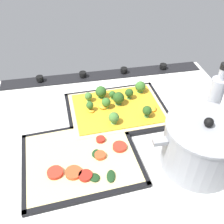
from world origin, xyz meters
TOP-DOWN VIEW (x-y plane):
  - ground_plane at (0.00, 0.00)cm, footprint 85.84×73.40cm
  - stove_control_panel at (-0.00, -33.20)cm, footprint 82.41×7.00cm
  - baking_tray_front at (-0.59, -9.13)cm, footprint 34.55×27.24cm
  - broccoli_pizza at (-0.74, -9.72)cm, footprint 32.05×24.74cm
  - baking_tray_back at (13.71, 10.10)cm, footprint 33.64×28.74cm
  - veggie_pizza_back at (13.44, 10.48)cm, footprint 31.08×26.18cm
  - cooking_pot at (-17.80, 16.80)cm, footprint 27.38×20.58cm
  - oil_bottle at (-29.04, 1.23)cm, footprint 4.45×4.45cm

SIDE VIEW (x-z plane):
  - ground_plane at x=0.00cm, z-range -3.00..0.00cm
  - baking_tray_front at x=-0.59cm, z-range -0.28..1.02cm
  - baking_tray_back at x=13.71cm, z-range -0.28..1.02cm
  - stove_control_panel at x=0.00cm, z-range -0.76..1.84cm
  - veggie_pizza_back at x=13.44cm, z-range 0.12..2.02cm
  - broccoli_pizza at x=-0.74cm, z-range -1.00..5.05cm
  - cooking_pot at x=-17.80cm, z-range -1.15..15.13cm
  - oil_bottle at x=-29.04cm, z-range -1.86..19.51cm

